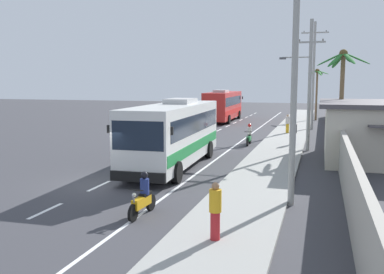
{
  "coord_description": "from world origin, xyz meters",
  "views": [
    {
      "loc": [
        9.51,
        -17.14,
        4.68
      ],
      "look_at": [
        2.82,
        4.82,
        1.7
      ],
      "focal_mm": 39.83,
      "sensor_mm": 36.0,
      "label": 1
    }
  ],
  "objects_px": {
    "coach_bus_far_lane": "(223,105)",
    "motorcycle_beside_bus": "(143,198)",
    "coach_bus_foreground": "(174,132)",
    "pedestrian_midwalk": "(288,123)",
    "motorcycle_trailing": "(249,136)",
    "palm_second": "(317,82)",
    "pedestrian_near_kerb": "(294,132)",
    "pedestrian_far_walk": "(215,210)",
    "palm_nearest": "(342,78)",
    "utility_pole_mid": "(309,82)",
    "utility_pole_nearest": "(295,75)",
    "utility_pole_far": "(314,74)"
  },
  "relations": [
    {
      "from": "motorcycle_trailing",
      "to": "palm_nearest",
      "type": "xyz_separation_m",
      "value": [
        6.35,
        -0.88,
        4.26
      ]
    },
    {
      "from": "palm_second",
      "to": "motorcycle_trailing",
      "type": "bearing_deg",
      "value": -101.05
    },
    {
      "from": "motorcycle_trailing",
      "to": "utility_pole_mid",
      "type": "distance_m",
      "value": 6.0
    },
    {
      "from": "motorcycle_trailing",
      "to": "pedestrian_near_kerb",
      "type": "xyz_separation_m",
      "value": [
        3.25,
        0.45,
        0.36
      ]
    },
    {
      "from": "coach_bus_far_lane",
      "to": "pedestrian_midwalk",
      "type": "xyz_separation_m",
      "value": [
        8.38,
        -10.95,
        -0.94
      ]
    },
    {
      "from": "utility_pole_far",
      "to": "palm_second",
      "type": "relative_size",
      "value": 1.66
    },
    {
      "from": "utility_pole_mid",
      "to": "pedestrian_near_kerb",
      "type": "bearing_deg",
      "value": 115.74
    },
    {
      "from": "pedestrian_near_kerb",
      "to": "pedestrian_far_walk",
      "type": "distance_m",
      "value": 20.3
    },
    {
      "from": "motorcycle_trailing",
      "to": "pedestrian_far_walk",
      "type": "xyz_separation_m",
      "value": [
        2.28,
        -19.83,
        0.38
      ]
    },
    {
      "from": "coach_bus_far_lane",
      "to": "motorcycle_trailing",
      "type": "distance_m",
      "value": 19.33
    },
    {
      "from": "motorcycle_trailing",
      "to": "pedestrian_near_kerb",
      "type": "relative_size",
      "value": 1.18
    },
    {
      "from": "pedestrian_midwalk",
      "to": "utility_pole_far",
      "type": "distance_m",
      "value": 6.79
    },
    {
      "from": "utility_pole_mid",
      "to": "palm_second",
      "type": "bearing_deg",
      "value": 89.4
    },
    {
      "from": "utility_pole_nearest",
      "to": "palm_nearest",
      "type": "xyz_separation_m",
      "value": [
        2.25,
        14.27,
        -0.03
      ]
    },
    {
      "from": "utility_pole_far",
      "to": "pedestrian_far_walk",
      "type": "bearing_deg",
      "value": -93.48
    },
    {
      "from": "coach_bus_far_lane",
      "to": "motorcycle_trailing",
      "type": "bearing_deg",
      "value": -71.44
    },
    {
      "from": "motorcycle_trailing",
      "to": "palm_second",
      "type": "xyz_separation_m",
      "value": [
        4.46,
        22.85,
        4.01
      ]
    },
    {
      "from": "pedestrian_far_walk",
      "to": "utility_pole_mid",
      "type": "bearing_deg",
      "value": 176.83
    },
    {
      "from": "pedestrian_far_walk",
      "to": "coach_bus_far_lane",
      "type": "bearing_deg",
      "value": -164.72
    },
    {
      "from": "utility_pole_mid",
      "to": "palm_nearest",
      "type": "height_order",
      "value": "utility_pole_mid"
    },
    {
      "from": "pedestrian_near_kerb",
      "to": "pedestrian_far_walk",
      "type": "bearing_deg",
      "value": -24.64
    },
    {
      "from": "utility_pole_mid",
      "to": "utility_pole_nearest",
      "type": "bearing_deg",
      "value": -90.43
    },
    {
      "from": "coach_bus_far_lane",
      "to": "motorcycle_beside_bus",
      "type": "bearing_deg",
      "value": -81.61
    },
    {
      "from": "coach_bus_foreground",
      "to": "palm_second",
      "type": "xyz_separation_m",
      "value": [
        7.09,
        32.24,
        2.72
      ]
    },
    {
      "from": "pedestrian_midwalk",
      "to": "palm_second",
      "type": "height_order",
      "value": "palm_second"
    },
    {
      "from": "pedestrian_midwalk",
      "to": "utility_pole_mid",
      "type": "relative_size",
      "value": 0.19
    },
    {
      "from": "motorcycle_trailing",
      "to": "utility_pole_far",
      "type": "height_order",
      "value": "utility_pole_far"
    },
    {
      "from": "motorcycle_trailing",
      "to": "coach_bus_far_lane",
      "type": "bearing_deg",
      "value": 108.56
    },
    {
      "from": "coach_bus_foreground",
      "to": "pedestrian_midwalk",
      "type": "distance_m",
      "value": 17.44
    },
    {
      "from": "motorcycle_beside_bus",
      "to": "pedestrian_far_walk",
      "type": "distance_m",
      "value": 3.63
    },
    {
      "from": "utility_pole_mid",
      "to": "pedestrian_midwalk",
      "type": "bearing_deg",
      "value": 102.49
    },
    {
      "from": "coach_bus_foreground",
      "to": "pedestrian_near_kerb",
      "type": "height_order",
      "value": "coach_bus_foreground"
    },
    {
      "from": "motorcycle_trailing",
      "to": "palm_second",
      "type": "height_order",
      "value": "palm_second"
    },
    {
      "from": "pedestrian_far_walk",
      "to": "utility_pole_far",
      "type": "xyz_separation_m",
      "value": [
        1.94,
        31.9,
        4.44
      ]
    },
    {
      "from": "pedestrian_midwalk",
      "to": "palm_second",
      "type": "bearing_deg",
      "value": -74.22
    },
    {
      "from": "motorcycle_beside_bus",
      "to": "utility_pole_nearest",
      "type": "height_order",
      "value": "utility_pole_nearest"
    },
    {
      "from": "coach_bus_foreground",
      "to": "utility_pole_nearest",
      "type": "height_order",
      "value": "utility_pole_nearest"
    },
    {
      "from": "palm_nearest",
      "to": "palm_second",
      "type": "xyz_separation_m",
      "value": [
        -1.89,
        23.73,
        -0.25
      ]
    },
    {
      "from": "pedestrian_midwalk",
      "to": "utility_pole_mid",
      "type": "height_order",
      "value": "utility_pole_mid"
    },
    {
      "from": "motorcycle_trailing",
      "to": "pedestrian_far_walk",
      "type": "relative_size",
      "value": 1.15
    },
    {
      "from": "coach_bus_far_lane",
      "to": "pedestrian_midwalk",
      "type": "distance_m",
      "value": 13.82
    },
    {
      "from": "coach_bus_foreground",
      "to": "pedestrian_far_walk",
      "type": "distance_m",
      "value": 11.58
    },
    {
      "from": "pedestrian_far_walk",
      "to": "palm_nearest",
      "type": "xyz_separation_m",
      "value": [
        4.06,
        18.96,
        3.88
      ]
    },
    {
      "from": "motorcycle_beside_bus",
      "to": "palm_nearest",
      "type": "xyz_separation_m",
      "value": [
        7.14,
        17.07,
        4.27
      ]
    },
    {
      "from": "pedestrian_near_kerb",
      "to": "utility_pole_mid",
      "type": "height_order",
      "value": "utility_pole_mid"
    },
    {
      "from": "coach_bus_foreground",
      "to": "pedestrian_midwalk",
      "type": "relative_size",
      "value": 6.53
    },
    {
      "from": "pedestrian_midwalk",
      "to": "palm_nearest",
      "type": "bearing_deg",
      "value": 140.5
    },
    {
      "from": "coach_bus_far_lane",
      "to": "pedestrian_far_walk",
      "type": "relative_size",
      "value": 6.7
    },
    {
      "from": "motorcycle_trailing",
      "to": "motorcycle_beside_bus",
      "type": "bearing_deg",
      "value": -92.53
    },
    {
      "from": "pedestrian_near_kerb",
      "to": "palm_second",
      "type": "distance_m",
      "value": 22.74
    }
  ]
}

